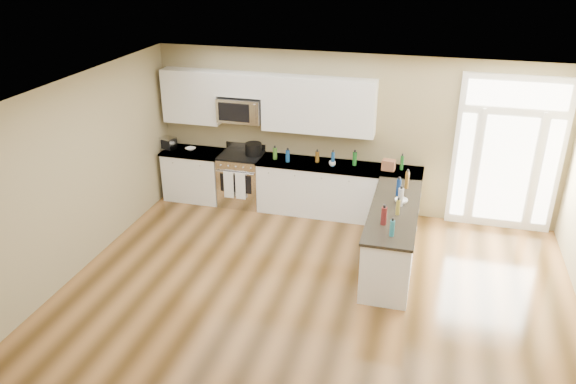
{
  "coord_description": "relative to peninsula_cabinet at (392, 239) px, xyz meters",
  "views": [
    {
      "loc": [
        1.33,
        -5.2,
        4.53
      ],
      "look_at": [
        -0.61,
        2.0,
        1.12
      ],
      "focal_mm": 35.0,
      "sensor_mm": 36.0,
      "label": 1
    }
  ],
  "objects": [
    {
      "name": "ground",
      "position": [
        -0.93,
        -2.24,
        -0.43
      ],
      "size": [
        8.0,
        8.0,
        0.0
      ],
      "primitive_type": "plane",
      "color": "#462F13"
    },
    {
      "name": "room_shell",
      "position": [
        -0.93,
        -2.24,
        1.27
      ],
      "size": [
        8.0,
        8.0,
        8.0
      ],
      "color": "#94875E",
      "rests_on": "ground"
    },
    {
      "name": "back_cabinet_left",
      "position": [
        -3.8,
        1.45,
        0.0
      ],
      "size": [
        1.1,
        0.66,
        0.94
      ],
      "color": "white",
      "rests_on": "ground"
    },
    {
      "name": "back_cabinet_right",
      "position": [
        -1.08,
        1.45,
        0.0
      ],
      "size": [
        2.85,
        0.66,
        0.94
      ],
      "color": "white",
      "rests_on": "ground"
    },
    {
      "name": "peninsula_cabinet",
      "position": [
        0.0,
        0.0,
        0.0
      ],
      "size": [
        0.69,
        2.32,
        0.94
      ],
      "color": "white",
      "rests_on": "ground"
    },
    {
      "name": "upper_cabinet_left",
      "position": [
        -3.81,
        1.59,
        1.49
      ],
      "size": [
        1.04,
        0.33,
        0.95
      ],
      "primitive_type": "cube",
      "color": "white",
      "rests_on": "room_shell"
    },
    {
      "name": "upper_cabinet_right",
      "position": [
        -1.5,
        1.59,
        1.49
      ],
      "size": [
        1.94,
        0.33,
        0.95
      ],
      "primitive_type": "cube",
      "color": "white",
      "rests_on": "room_shell"
    },
    {
      "name": "upper_cabinet_short",
      "position": [
        -2.88,
        1.59,
        1.77
      ],
      "size": [
        0.82,
        0.33,
        0.4
      ],
      "primitive_type": "cube",
      "color": "white",
      "rests_on": "room_shell"
    },
    {
      "name": "microwave",
      "position": [
        -2.88,
        1.56,
        1.33
      ],
      "size": [
        0.78,
        0.41,
        0.42
      ],
      "color": "silver",
      "rests_on": "room_shell"
    },
    {
      "name": "entry_door",
      "position": [
        1.62,
        1.71,
        0.87
      ],
      "size": [
        1.7,
        0.1,
        2.6
      ],
      "color": "white",
      "rests_on": "ground"
    },
    {
      "name": "kitchen_range",
      "position": [
        -2.87,
        1.45,
        0.05
      ],
      "size": [
        0.76,
        0.68,
        1.08
      ],
      "color": "silver",
      "rests_on": "ground"
    },
    {
      "name": "stockpot",
      "position": [
        -2.65,
        1.53,
        0.63
      ],
      "size": [
        0.39,
        0.39,
        0.23
      ],
      "primitive_type": "cylinder",
      "rotation": [
        0.0,
        0.0,
        0.38
      ],
      "color": "black",
      "rests_on": "kitchen_range"
    },
    {
      "name": "toaster_oven",
      "position": [
        -4.28,
        1.43,
        0.62
      ],
      "size": [
        0.31,
        0.27,
        0.23
      ],
      "primitive_type": "cube",
      "rotation": [
        0.0,
        0.0,
        -0.28
      ],
      "color": "silver",
      "rests_on": "back_cabinet_left"
    },
    {
      "name": "cardboard_box",
      "position": [
        -0.24,
        1.45,
        0.59
      ],
      "size": [
        0.23,
        0.18,
        0.18
      ],
      "primitive_type": "cube",
      "rotation": [
        0.0,
        0.0,
        -0.11
      ],
      "color": "brown",
      "rests_on": "back_cabinet_right"
    },
    {
      "name": "bowl_left",
      "position": [
        -3.86,
        1.48,
        0.53
      ],
      "size": [
        0.23,
        0.23,
        0.04
      ],
      "primitive_type": "imported",
      "rotation": [
        0.0,
        0.0,
        -0.35
      ],
      "color": "white",
      "rests_on": "back_cabinet_left"
    },
    {
      "name": "bowl_peninsula",
      "position": [
        0.08,
        0.21,
        0.53
      ],
      "size": [
        0.23,
        0.23,
        0.06
      ],
      "primitive_type": "imported",
      "rotation": [
        0.0,
        0.0,
        0.23
      ],
      "color": "white",
      "rests_on": "peninsula_cabinet"
    },
    {
      "name": "cup_counter",
      "position": [
        -1.19,
        1.38,
        0.55
      ],
      "size": [
        0.14,
        0.14,
        0.09
      ],
      "primitive_type": "imported",
      "rotation": [
        0.0,
        0.0,
        0.36
      ],
      "color": "white",
      "rests_on": "back_cabinet_right"
    },
    {
      "name": "counter_bottles",
      "position": [
        -0.58,
        0.62,
        0.63
      ],
      "size": [
        2.4,
        2.43,
        0.28
      ],
      "color": "#19591E",
      "rests_on": "back_cabinet_right"
    }
  ]
}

